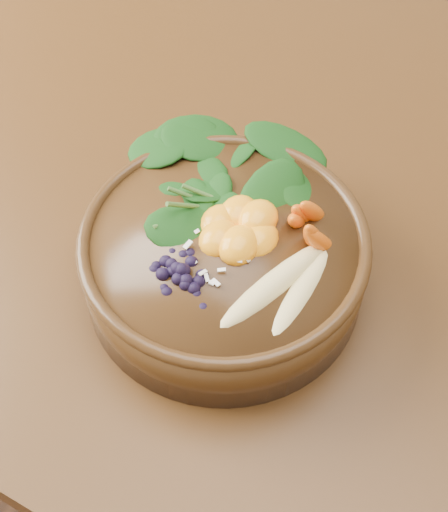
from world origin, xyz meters
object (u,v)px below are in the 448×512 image
at_px(stoneware_bowl, 224,262).
at_px(blueberry_pile, 179,261).
at_px(mandarin_cluster, 239,220).
at_px(kale_heap, 237,169).
at_px(carrot_cluster, 321,200).
at_px(dining_table, 330,252).
at_px(banana_halves, 289,279).

relative_size(stoneware_bowl, blueberry_pile, 2.16).
height_order(stoneware_bowl, mandarin_cluster, mandarin_cluster).
xyz_separation_m(kale_heap, mandarin_cluster, (0.03, -0.05, -0.01)).
bearing_deg(blueberry_pile, carrot_cluster, 51.77).
height_order(kale_heap, mandarin_cluster, kale_heap).
distance_m(dining_table, kale_heap, 0.23).
bearing_deg(stoneware_bowl, kale_heap, 108.19).
relative_size(stoneware_bowl, kale_heap, 1.53).
distance_m(dining_table, banana_halves, 0.26).
relative_size(stoneware_bowl, mandarin_cluster, 3.15).
bearing_deg(mandarin_cluster, stoneware_bowl, -115.02).
xyz_separation_m(stoneware_bowl, blueberry_pile, (-0.02, -0.06, 0.06)).
bearing_deg(mandarin_cluster, dining_table, 69.44).
bearing_deg(carrot_cluster, banana_halves, -66.94).
distance_m(stoneware_bowl, carrot_cluster, 0.12).
height_order(carrot_cluster, mandarin_cluster, carrot_cluster).
relative_size(dining_table, stoneware_bowl, 5.60).
height_order(stoneware_bowl, blueberry_pile, blueberry_pile).
height_order(dining_table, mandarin_cluster, mandarin_cluster).
xyz_separation_m(carrot_cluster, mandarin_cluster, (-0.07, -0.04, -0.02)).
relative_size(banana_halves, blueberry_pile, 1.16).
bearing_deg(banana_halves, dining_table, 113.85).
xyz_separation_m(banana_halves, mandarin_cluster, (-0.07, 0.04, 0.00)).
bearing_deg(carrot_cluster, blueberry_pile, -109.55).
bearing_deg(stoneware_bowl, dining_table, 68.99).
xyz_separation_m(dining_table, banana_halves, (0.02, -0.19, 0.18)).
height_order(stoneware_bowl, carrot_cluster, carrot_cluster).
height_order(mandarin_cluster, blueberry_pile, blueberry_pile).
distance_m(dining_table, carrot_cluster, 0.23).
bearing_deg(dining_table, kale_heap, -132.80).
xyz_separation_m(carrot_cluster, blueberry_pile, (-0.09, -0.11, -0.02)).
xyz_separation_m(stoneware_bowl, mandarin_cluster, (0.01, 0.02, 0.05)).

